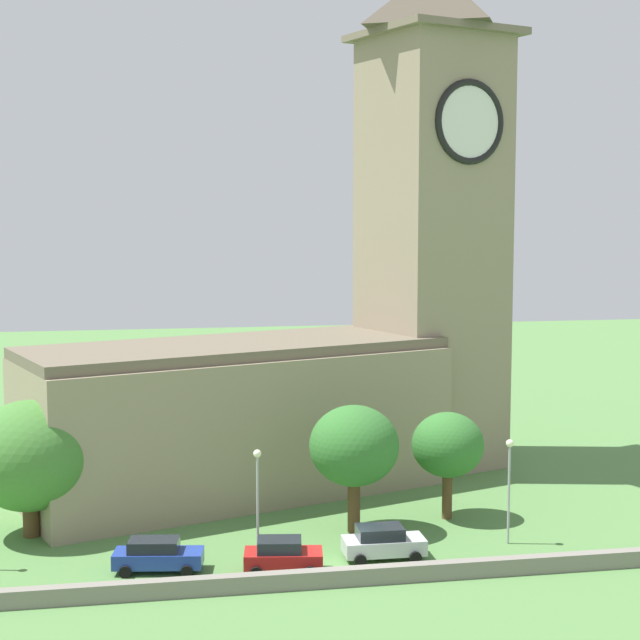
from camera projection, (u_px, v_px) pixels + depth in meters
name	position (u px, v px, depth m)	size (l,w,h in m)	color
ground_plane	(301.00, 492.00, 68.12)	(200.00, 200.00, 0.00)	#517F42
church	(332.00, 318.00, 70.81)	(36.16, 21.14, 36.23)	gray
quay_barrier	(357.00, 576.00, 51.11)	(58.11, 0.70, 0.89)	gray
car_blue	(157.00, 555.00, 52.96)	(4.86, 2.69, 1.72)	#233D9E
car_red	(282.00, 555.00, 52.83)	(4.31, 2.73, 1.78)	red
car_silver	(383.00, 542.00, 54.86)	(4.44, 2.37, 1.82)	silver
streetlamp_west_mid	(257.00, 485.00, 54.51)	(0.44, 0.44, 6.04)	#9EA0A5
streetlamp_central	(509.00, 473.00, 57.08)	(0.44, 0.44, 6.01)	#9EA0A5
tree_riverside_east	(448.00, 445.00, 61.82)	(4.41, 4.41, 6.58)	brown
tree_riverside_west	(30.00, 456.00, 58.38)	(7.09, 7.09, 7.95)	brown
tree_churchyard	(354.00, 446.00, 59.05)	(5.24, 5.24, 7.53)	brown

